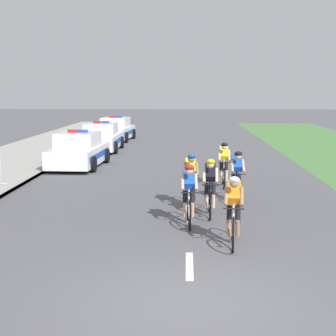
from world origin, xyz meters
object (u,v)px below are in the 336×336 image
(police_car_second, at_px, (102,138))
(police_car_third, at_px, (116,130))
(police_car_nearest, at_px, (79,151))
(cyclist_second, at_px, (189,193))
(cyclist_third, at_px, (210,186))
(cyclist_fourth, at_px, (191,179))
(cyclist_sixth, at_px, (224,164))
(cyclist_fifth, at_px, (237,176))
(cyclist_lead, at_px, (234,209))

(police_car_second, height_order, police_car_third, same)
(police_car_nearest, xyz_separation_m, police_car_second, (0.00, 6.05, 0.00))
(cyclist_second, relative_size, cyclist_third, 1.00)
(cyclist_fourth, relative_size, cyclist_sixth, 1.00)
(cyclist_second, height_order, police_car_second, police_car_second)
(cyclist_fifth, bearing_deg, cyclist_second, -117.19)
(police_car_third, bearing_deg, cyclist_second, -77.84)
(police_car_third, bearing_deg, police_car_nearest, -90.00)
(cyclist_second, xyz_separation_m, police_car_second, (-4.59, 15.59, -0.11))
(cyclist_sixth, relative_size, police_car_third, 0.38)
(police_car_third, bearing_deg, cyclist_fourth, -76.44)
(cyclist_lead, height_order, police_car_third, police_car_third)
(cyclist_lead, bearing_deg, cyclist_third, 97.97)
(cyclist_lead, xyz_separation_m, cyclist_fourth, (-0.87, 3.69, 0.00))
(cyclist_lead, distance_m, police_car_second, 18.11)
(cyclist_lead, bearing_deg, cyclist_sixth, 87.76)
(cyclist_fourth, xyz_separation_m, police_car_third, (-4.66, 19.30, -0.11))
(cyclist_lead, relative_size, cyclist_fifth, 1.00)
(cyclist_second, bearing_deg, police_car_third, 102.16)
(cyclist_fifth, relative_size, cyclist_sixth, 1.00)
(cyclist_third, xyz_separation_m, cyclist_fifth, (0.85, 1.71, 0.00))
(police_car_second, bearing_deg, cyclist_second, -73.58)
(cyclist_sixth, height_order, police_car_second, police_car_second)
(cyclist_fifth, xyz_separation_m, police_car_nearest, (-5.99, 6.82, -0.11))
(cyclist_sixth, height_order, police_car_third, police_car_third)
(cyclist_second, distance_m, police_car_second, 16.25)
(police_car_nearest, bearing_deg, cyclist_fourth, -58.22)
(cyclist_second, xyz_separation_m, police_car_third, (-4.59, 21.33, -0.11))
(cyclist_third, bearing_deg, police_car_third, 104.21)
(cyclist_fourth, height_order, police_car_second, police_car_second)
(cyclist_third, relative_size, police_car_second, 0.39)
(cyclist_third, bearing_deg, cyclist_fourth, 115.81)
(cyclist_sixth, xyz_separation_m, police_car_third, (-5.79, 16.11, -0.11))
(cyclist_sixth, relative_size, police_car_second, 0.39)
(cyclist_third, height_order, police_car_second, police_car_second)
(cyclist_fourth, xyz_separation_m, police_car_second, (-4.65, 13.56, -0.11))
(cyclist_fourth, xyz_separation_m, police_car_nearest, (-4.65, 7.51, -0.11))
(cyclist_lead, xyz_separation_m, police_car_second, (-5.52, 17.25, -0.11))
(police_car_nearest, bearing_deg, police_car_third, 90.00)
(police_car_nearest, bearing_deg, cyclist_lead, -63.76)
(cyclist_third, xyz_separation_m, police_car_second, (-5.15, 14.58, -0.11))
(cyclist_third, xyz_separation_m, police_car_third, (-5.15, 20.32, -0.11))
(police_car_third, bearing_deg, cyclist_third, -75.79)
(cyclist_third, xyz_separation_m, cyclist_fourth, (-0.49, 1.02, 0.00))
(cyclist_second, distance_m, police_car_third, 21.82)
(cyclist_fifth, bearing_deg, cyclist_sixth, 94.62)
(cyclist_third, height_order, police_car_third, police_car_third)
(cyclist_fifth, xyz_separation_m, cyclist_sixth, (-0.20, 2.49, 0.00))
(cyclist_second, height_order, cyclist_fourth, same)
(cyclist_second, height_order, cyclist_fifth, same)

